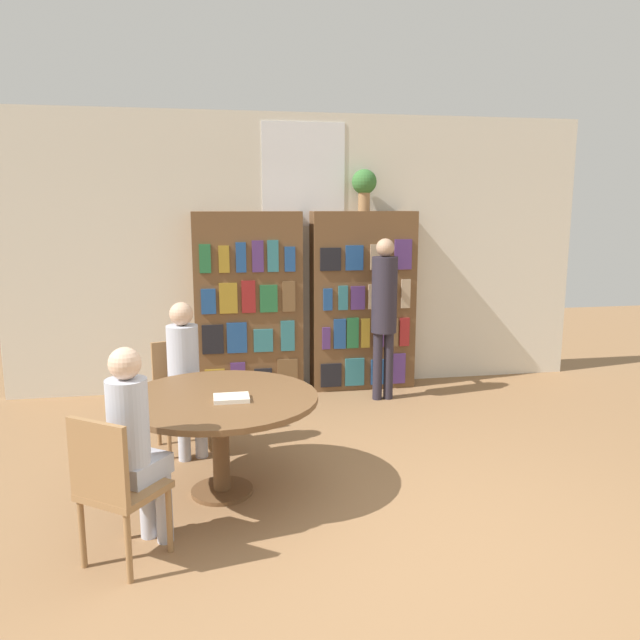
# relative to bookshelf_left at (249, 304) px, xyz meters

# --- Properties ---
(ground_plane) EXTENTS (16.00, 16.00, 0.00)m
(ground_plane) POSITION_rel_bookshelf_left_xyz_m (0.63, -3.40, -0.98)
(ground_plane) COLOR olive
(wall_back) EXTENTS (6.40, 0.07, 3.00)m
(wall_back) POSITION_rel_bookshelf_left_xyz_m (0.63, 0.19, 0.53)
(wall_back) COLOR beige
(wall_back) RESTS_ON ground_plane
(bookshelf_left) EXTENTS (1.14, 0.34, 1.96)m
(bookshelf_left) POSITION_rel_bookshelf_left_xyz_m (0.00, 0.00, 0.00)
(bookshelf_left) COLOR brown
(bookshelf_left) RESTS_ON ground_plane
(bookshelf_right) EXTENTS (1.14, 0.34, 1.96)m
(bookshelf_right) POSITION_rel_bookshelf_left_xyz_m (1.26, 0.00, -0.00)
(bookshelf_right) COLOR brown
(bookshelf_right) RESTS_ON ground_plane
(flower_vase) EXTENTS (0.27, 0.27, 0.44)m
(flower_vase) POSITION_rel_bookshelf_left_xyz_m (1.27, 0.00, 1.27)
(flower_vase) COLOR #997047
(flower_vase) RESTS_ON bookshelf_right
(reading_table) EXTENTS (1.38, 1.38, 0.72)m
(reading_table) POSITION_rel_bookshelf_left_xyz_m (-0.37, -2.42, -0.36)
(reading_table) COLOR brown
(reading_table) RESTS_ON ground_plane
(chair_near_camera) EXTENTS (0.56, 0.56, 0.90)m
(chair_near_camera) POSITION_rel_bookshelf_left_xyz_m (-0.97, -3.25, -0.48)
(chair_near_camera) COLOR olive
(chair_near_camera) RESTS_ON ground_plane
(chair_left_side) EXTENTS (0.50, 0.50, 0.90)m
(chair_left_side) POSITION_rel_bookshelf_left_xyz_m (-0.68, -1.45, -0.48)
(chair_left_side) COLOR olive
(chair_left_side) RESTS_ON ground_plane
(seated_reader_left) EXTENTS (0.34, 0.40, 1.26)m
(seated_reader_left) POSITION_rel_bookshelf_left_xyz_m (-0.63, -1.62, -0.26)
(seated_reader_left) COLOR #B2B7C6
(seated_reader_left) RESTS_ON ground_plane
(seated_reader_right) EXTENTS (0.38, 0.40, 1.25)m
(seated_reader_right) POSITION_rel_bookshelf_left_xyz_m (-0.87, -3.10, -0.28)
(seated_reader_right) COLOR #B2B7C6
(seated_reader_right) RESTS_ON ground_plane
(librarian_standing) EXTENTS (0.26, 0.53, 1.70)m
(librarian_standing) POSITION_rel_bookshelf_left_xyz_m (1.37, -0.50, 0.04)
(librarian_standing) COLOR #28232D
(librarian_standing) RESTS_ON ground_plane
(open_book_on_table) EXTENTS (0.24, 0.18, 0.03)m
(open_book_on_table) POSITION_rel_bookshelf_left_xyz_m (-0.29, -2.54, -0.24)
(open_book_on_table) COLOR silver
(open_book_on_table) RESTS_ON reading_table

